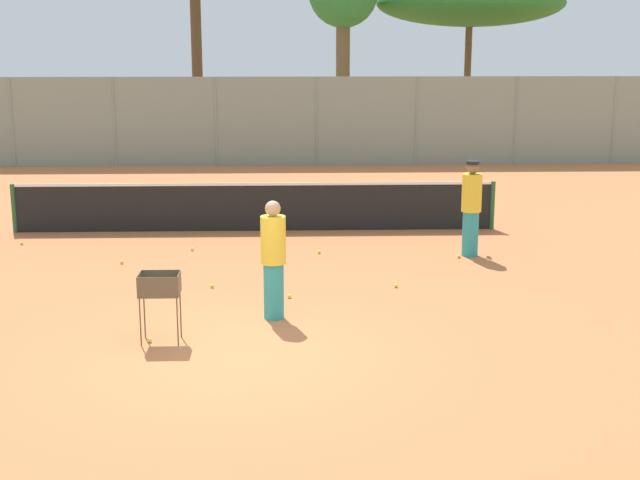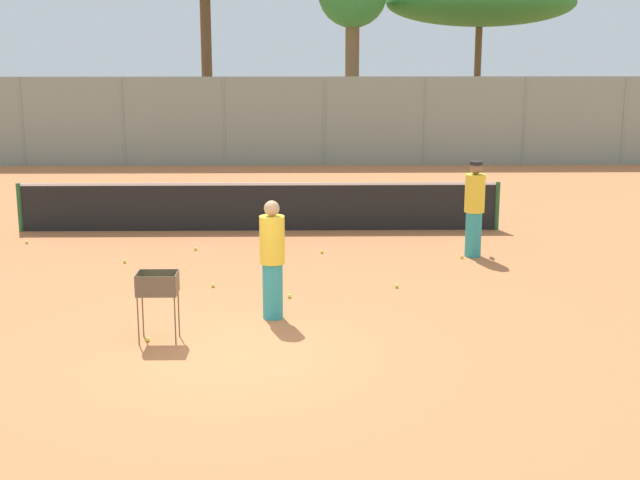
% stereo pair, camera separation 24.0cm
% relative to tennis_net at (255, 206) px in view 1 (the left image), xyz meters
% --- Properties ---
extents(ground_plane, '(80.00, 80.00, 0.00)m').
position_rel_tennis_net_xyz_m(ground_plane, '(0.00, -7.83, -0.56)').
color(ground_plane, '#C67242').
extents(tennis_net, '(10.59, 0.10, 1.07)m').
position_rel_tennis_net_xyz_m(tennis_net, '(0.00, 0.00, 0.00)').
color(tennis_net, '#26592D').
rests_on(tennis_net, ground_plane).
extents(back_fence, '(29.77, 0.08, 2.91)m').
position_rel_tennis_net_xyz_m(back_fence, '(0.00, 10.13, 0.90)').
color(back_fence, gray).
rests_on(back_fence, ground_plane).
extents(tree_0, '(7.23, 7.23, 6.34)m').
position_rel_tennis_net_xyz_m(tree_0, '(7.75, 16.01, 4.87)').
color(tree_0, brown).
rests_on(tree_0, ground_plane).
extents(player_white_outfit, '(0.39, 0.92, 1.82)m').
position_rel_tennis_net_xyz_m(player_white_outfit, '(0.51, -6.25, 0.38)').
color(player_white_outfit, teal).
rests_on(player_white_outfit, ground_plane).
extents(player_red_cap, '(0.39, 0.94, 1.86)m').
position_rel_tennis_net_xyz_m(player_red_cap, '(4.27, -2.41, 0.41)').
color(player_red_cap, teal).
rests_on(player_red_cap, ground_plane).
extents(ball_cart, '(0.56, 0.41, 0.99)m').
position_rel_tennis_net_xyz_m(ball_cart, '(-1.07, -7.28, 0.20)').
color(ball_cart, brown).
rests_on(ball_cart, ground_plane).
extents(tennis_ball_0, '(0.07, 0.07, 0.07)m').
position_rel_tennis_net_xyz_m(tennis_ball_0, '(0.74, -5.21, -0.53)').
color(tennis_ball_0, '#D1E54C').
rests_on(tennis_ball_0, ground_plane).
extents(tennis_ball_1, '(0.07, 0.07, 0.07)m').
position_rel_tennis_net_xyz_m(tennis_ball_1, '(-2.42, -2.86, -0.53)').
color(tennis_ball_1, '#D1E54C').
rests_on(tennis_ball_1, ground_plane).
extents(tennis_ball_2, '(0.07, 0.07, 0.07)m').
position_rel_tennis_net_xyz_m(tennis_ball_2, '(-1.21, -7.32, -0.53)').
color(tennis_ball_2, '#D1E54C').
rests_on(tennis_ball_2, ground_plane).
extents(tennis_ball_3, '(0.07, 0.07, 0.07)m').
position_rel_tennis_net_xyz_m(tennis_ball_3, '(1.33, -2.17, -0.53)').
color(tennis_ball_3, '#D1E54C').
rests_on(tennis_ball_3, ground_plane).
extents(tennis_ball_4, '(0.07, 0.07, 0.07)m').
position_rel_tennis_net_xyz_m(tennis_ball_4, '(4.03, -2.61, -0.53)').
color(tennis_ball_4, '#D1E54C').
rests_on(tennis_ball_4, ground_plane).
extents(tennis_ball_5, '(0.07, 0.07, 0.07)m').
position_rel_tennis_net_xyz_m(tennis_ball_5, '(-4.76, -1.21, -0.53)').
color(tennis_ball_5, '#D1E54C').
rests_on(tennis_ball_5, ground_plane).
extents(tennis_ball_6, '(0.07, 0.07, 0.07)m').
position_rel_tennis_net_xyz_m(tennis_ball_6, '(2.57, -4.64, -0.53)').
color(tennis_ball_6, '#D1E54C').
rests_on(tennis_ball_6, ground_plane).
extents(tennis_ball_7, '(0.07, 0.07, 0.07)m').
position_rel_tennis_net_xyz_m(tennis_ball_7, '(-0.58, -4.56, -0.53)').
color(tennis_ball_7, '#D1E54C').
rests_on(tennis_ball_7, ground_plane).
extents(tennis_ball_8, '(0.07, 0.07, 0.07)m').
position_rel_tennis_net_xyz_m(tennis_ball_8, '(-1.20, -1.85, -0.53)').
color(tennis_ball_8, '#D1E54C').
rests_on(tennis_ball_8, ground_plane).
extents(parked_car, '(4.20, 1.70, 1.60)m').
position_rel_tennis_net_xyz_m(parked_car, '(2.92, 12.41, 0.10)').
color(parked_car, white).
rests_on(parked_car, ground_plane).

